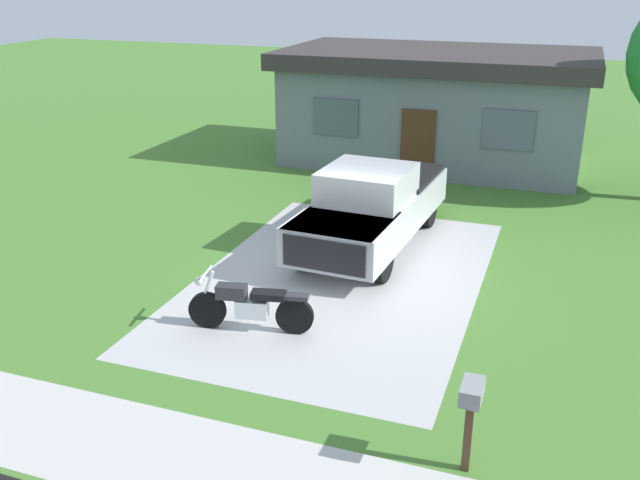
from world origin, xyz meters
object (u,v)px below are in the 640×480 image
at_px(motorcycle, 250,306).
at_px(mailbox, 471,404).
at_px(neighbor_house, 436,105).
at_px(pickup_truck, 373,204).

xyz_separation_m(motorcycle, mailbox, (4.11, -2.40, 0.51)).
height_order(mailbox, neighbor_house, neighbor_house).
relative_size(motorcycle, neighbor_house, 0.23).
xyz_separation_m(motorcycle, pickup_truck, (0.89, 4.66, 0.48)).
relative_size(pickup_truck, mailbox, 4.55).
bearing_deg(motorcycle, mailbox, -30.35).
bearing_deg(pickup_truck, neighbor_house, 91.27).
height_order(pickup_truck, neighbor_house, neighbor_house).
relative_size(mailbox, neighbor_house, 0.13).
distance_m(motorcycle, neighbor_house, 12.64).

